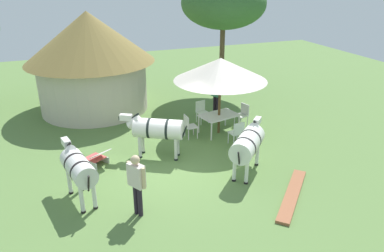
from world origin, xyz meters
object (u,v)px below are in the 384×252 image
(shade_umbrella, at_px, (220,69))
(patio_dining_table, at_px, (219,117))
(zebra_toward_hut, at_px, (78,167))
(patio_chair_near_hut, at_px, (189,125))
(acacia_tree_left_background, at_px, (224,3))
(zebra_nearest_camera, at_px, (248,144))
(patio_chair_west_end, at_px, (237,132))
(patio_chair_east_end, at_px, (243,113))
(zebra_by_umbrella, at_px, (157,129))
(standing_watcher, at_px, (137,180))
(striped_lounge_chair, at_px, (97,158))
(guest_beside_umbrella, at_px, (216,93))
(thatched_hut, at_px, (91,58))
(patio_chair_near_lawn, at_px, (202,110))

(shade_umbrella, distance_m, patio_dining_table, 1.86)
(zebra_toward_hut, bearing_deg, patio_chair_near_hut, 20.74)
(zebra_toward_hut, height_order, acacia_tree_left_background, acacia_tree_left_background)
(shade_umbrella, height_order, zebra_toward_hut, shade_umbrella)
(zebra_nearest_camera, distance_m, acacia_tree_left_background, 8.68)
(patio_chair_west_end, distance_m, zebra_nearest_camera, 1.98)
(patio_chair_near_hut, xyz_separation_m, patio_chair_east_end, (2.46, 0.38, 0.00))
(patio_chair_near_hut, distance_m, patio_chair_east_end, 2.49)
(patio_chair_near_hut, distance_m, zebra_by_umbrella, 1.89)
(standing_watcher, distance_m, striped_lounge_chair, 3.23)
(zebra_by_umbrella, bearing_deg, guest_beside_umbrella, -19.92)
(zebra_toward_hut, xyz_separation_m, acacia_tree_left_background, (7.57, 7.30, 3.39))
(thatched_hut, distance_m, patio_dining_table, 6.28)
(thatched_hut, relative_size, patio_chair_near_lawn, 6.15)
(striped_lounge_chair, relative_size, zebra_toward_hut, 0.47)
(patio_chair_west_end, xyz_separation_m, zebra_by_umbrella, (-2.92, 0.16, 0.49))
(patio_dining_table, height_order, zebra_toward_hut, zebra_toward_hut)
(shade_umbrella, relative_size, standing_watcher, 2.01)
(patio_dining_table, xyz_separation_m, zebra_by_umbrella, (-2.77, -1.08, 0.35))
(standing_watcher, distance_m, acacia_tree_left_background, 11.08)
(zebra_by_umbrella, relative_size, zebra_toward_hut, 0.99)
(shade_umbrella, bearing_deg, zebra_toward_hut, -152.47)
(patio_chair_east_end, relative_size, standing_watcher, 0.52)
(striped_lounge_chair, xyz_separation_m, zebra_by_umbrella, (1.99, -0.11, 0.76))
(guest_beside_umbrella, bearing_deg, shade_umbrella, 135.82)
(guest_beside_umbrella, bearing_deg, zebra_by_umbrella, 107.09)
(zebra_by_umbrella, bearing_deg, zebra_nearest_camera, -101.27)
(zebra_toward_hut, bearing_deg, standing_watcher, -55.26)
(thatched_hut, bearing_deg, acacia_tree_left_background, 0.59)
(zebra_nearest_camera, bearing_deg, guest_beside_umbrella, 121.26)
(zebra_by_umbrella, bearing_deg, striped_lounge_chair, 116.19)
(shade_umbrella, bearing_deg, patio_chair_near_hut, -177.62)
(thatched_hut, bearing_deg, standing_watcher, -89.73)
(patio_dining_table, distance_m, zebra_nearest_camera, 3.12)
(shade_umbrella, height_order, zebra_by_umbrella, shade_umbrella)
(striped_lounge_chair, bearing_deg, patio_chair_east_end, -21.57)
(shade_umbrella, height_order, zebra_nearest_camera, shade_umbrella)
(standing_watcher, distance_m, zebra_by_umbrella, 3.24)
(shade_umbrella, bearing_deg, zebra_by_umbrella, -158.66)
(guest_beside_umbrella, bearing_deg, patio_chair_near_lawn, 102.41)
(thatched_hut, distance_m, guest_beside_umbrella, 5.63)
(patio_chair_near_lawn, distance_m, patio_chair_west_end, 2.50)
(patio_chair_near_hut, bearing_deg, acacia_tree_left_background, 140.66)
(patio_chair_near_hut, relative_size, standing_watcher, 0.52)
(patio_chair_near_lawn, bearing_deg, striped_lounge_chair, 15.71)
(patio_chair_near_hut, relative_size, patio_chair_west_end, 1.00)
(standing_watcher, bearing_deg, patio_chair_east_end, 98.77)
(guest_beside_umbrella, distance_m, standing_watcher, 7.66)
(guest_beside_umbrella, bearing_deg, acacia_tree_left_background, -52.89)
(patio_dining_table, distance_m, standing_watcher, 5.76)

